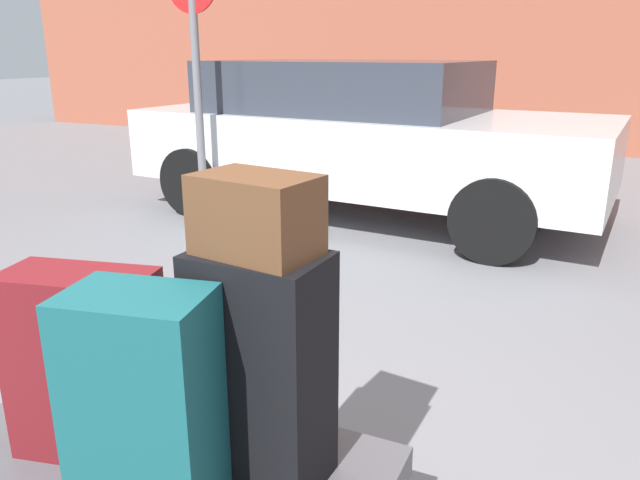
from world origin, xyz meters
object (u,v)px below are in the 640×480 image
object	(u,v)px
no_parking_sign	(196,61)
suitcase_maroon_stacked_top	(86,364)
suitcase_black_rear_left	(261,369)
duffel_bag_brown_topmost_pile	(256,215)
parked_car	(362,134)
suitcase_teal_center	(145,411)

from	to	relation	value
no_parking_sign	suitcase_maroon_stacked_top	bearing A→B (deg)	-60.03
suitcase_black_rear_left	suitcase_maroon_stacked_top	xyz separation A→B (m)	(-0.53, -0.11, -0.05)
duffel_bag_brown_topmost_pile	parked_car	world-z (taller)	parked_car
duffel_bag_brown_topmost_pile	parked_car	size ratio (longest dim) A/B	0.07
suitcase_black_rear_left	suitcase_teal_center	distance (m)	0.32
suitcase_teal_center	no_parking_sign	bearing A→B (deg)	112.04
suitcase_maroon_stacked_top	duffel_bag_brown_topmost_pile	bearing A→B (deg)	-0.36
duffel_bag_brown_topmost_pile	suitcase_black_rear_left	bearing A→B (deg)	0.00
suitcase_maroon_stacked_top	suitcase_teal_center	distance (m)	0.38
parked_car	no_parking_sign	bearing A→B (deg)	-137.93
duffel_bag_brown_topmost_pile	no_parking_sign	distance (m)	3.93
no_parking_sign	suitcase_teal_center	bearing A→B (deg)	-56.83
suitcase_maroon_stacked_top	duffel_bag_brown_topmost_pile	size ratio (longest dim) A/B	1.88
suitcase_black_rear_left	suitcase_maroon_stacked_top	bearing A→B (deg)	-165.12
suitcase_black_rear_left	suitcase_teal_center	bearing A→B (deg)	-120.87
duffel_bag_brown_topmost_pile	no_parking_sign	size ratio (longest dim) A/B	0.13
suitcase_black_rear_left	parked_car	bearing A→B (deg)	109.91
suitcase_maroon_stacked_top	parked_car	distance (m)	4.30
duffel_bag_brown_topmost_pile	parked_car	xyz separation A→B (m)	(-1.27, 4.12, -0.35)
suitcase_maroon_stacked_top	no_parking_sign	xyz separation A→B (m)	(-1.86, 3.22, 0.80)
suitcase_black_rear_left	no_parking_sign	distance (m)	3.99
suitcase_teal_center	no_parking_sign	distance (m)	4.11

